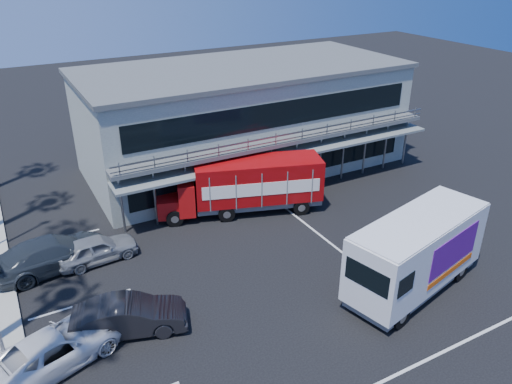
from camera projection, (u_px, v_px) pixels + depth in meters
ground at (331, 281)px, 24.16m from camera, size 120.00×120.00×0.00m
building at (244, 117)px, 35.61m from camera, size 22.40×12.00×7.30m
red_truck at (247, 184)px, 29.78m from camera, size 10.01×5.16×3.30m
white_van at (416, 253)px, 22.77m from camera, size 8.05×4.32×3.74m
parked_car_b at (130, 316)px, 20.66m from camera, size 4.97×2.96×1.55m
parked_car_c at (56, 348)px, 19.08m from camera, size 5.73×4.02×1.45m
parked_car_d at (53, 253)px, 24.79m from camera, size 6.09×3.25×1.68m
parked_car_e at (97, 249)px, 25.42m from camera, size 4.23×1.99×1.40m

